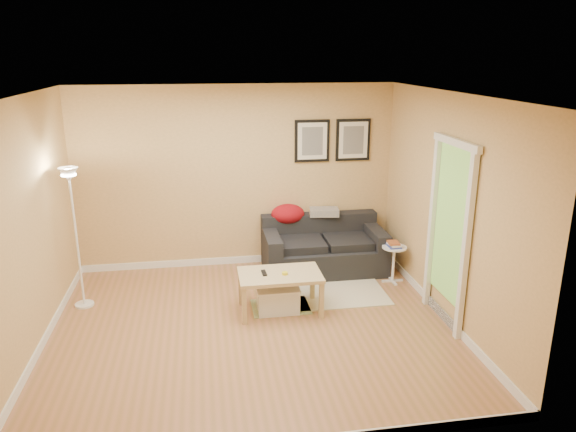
% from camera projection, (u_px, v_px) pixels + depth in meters
% --- Properties ---
extents(floor, '(4.50, 4.50, 0.00)m').
position_uv_depth(floor, '(252.00, 328.00, 6.10)').
color(floor, '#A86D48').
rests_on(floor, ground).
extents(ceiling, '(4.50, 4.50, 0.00)m').
position_uv_depth(ceiling, '(247.00, 95.00, 5.34)').
color(ceiling, white).
rests_on(ceiling, wall_back).
extents(wall_back, '(4.50, 0.00, 4.50)m').
position_uv_depth(wall_back, '(237.00, 178.00, 7.60)').
color(wall_back, tan).
rests_on(wall_back, ground).
extents(wall_front, '(4.50, 0.00, 4.50)m').
position_uv_depth(wall_front, '(276.00, 301.00, 3.83)').
color(wall_front, tan).
rests_on(wall_front, ground).
extents(wall_left, '(0.00, 4.00, 4.00)m').
position_uv_depth(wall_left, '(26.00, 230.00, 5.37)').
color(wall_left, tan).
rests_on(wall_left, ground).
extents(wall_right, '(0.00, 4.00, 4.00)m').
position_uv_depth(wall_right, '(448.00, 210.00, 6.06)').
color(wall_right, tan).
rests_on(wall_right, ground).
extents(baseboard_back, '(4.50, 0.02, 0.10)m').
position_uv_depth(baseboard_back, '(239.00, 260.00, 7.96)').
color(baseboard_back, white).
rests_on(baseboard_back, ground).
extents(baseboard_left, '(0.02, 4.00, 0.10)m').
position_uv_depth(baseboard_left, '(44.00, 340.00, 5.74)').
color(baseboard_left, white).
rests_on(baseboard_left, ground).
extents(baseboard_right, '(0.02, 4.00, 0.10)m').
position_uv_depth(baseboard_right, '(438.00, 309.00, 6.43)').
color(baseboard_right, white).
rests_on(baseboard_right, ground).
extents(sofa, '(1.70, 0.90, 0.75)m').
position_uv_depth(sofa, '(324.00, 245.00, 7.61)').
color(sofa, black).
rests_on(sofa, ground).
extents(red_throw, '(0.48, 0.36, 0.28)m').
position_uv_depth(red_throw, '(288.00, 214.00, 7.73)').
color(red_throw, maroon).
rests_on(red_throw, sofa).
extents(plaid_throw, '(0.45, 0.32, 0.10)m').
position_uv_depth(plaid_throw, '(324.00, 212.00, 7.80)').
color(plaid_throw, tan).
rests_on(plaid_throw, sofa).
extents(framed_print_left, '(0.50, 0.04, 0.60)m').
position_uv_depth(framed_print_left, '(312.00, 141.00, 7.60)').
color(framed_print_left, black).
rests_on(framed_print_left, wall_back).
extents(framed_print_right, '(0.50, 0.04, 0.60)m').
position_uv_depth(framed_print_right, '(353.00, 140.00, 7.69)').
color(framed_print_right, black).
rests_on(framed_print_right, wall_back).
extents(area_rug, '(1.25, 0.85, 0.01)m').
position_uv_depth(area_rug, '(337.00, 294.00, 6.94)').
color(area_rug, beige).
rests_on(area_rug, ground).
extents(green_runner, '(0.70, 0.50, 0.01)m').
position_uv_depth(green_runner, '(281.00, 307.00, 6.59)').
color(green_runner, '#668C4C').
rests_on(green_runner, ground).
extents(coffee_table, '(1.10, 0.83, 0.49)m').
position_uv_depth(coffee_table, '(280.00, 292.00, 6.43)').
color(coffee_table, tan).
rests_on(coffee_table, ground).
extents(remote_control, '(0.06, 0.16, 0.02)m').
position_uv_depth(remote_control, '(264.00, 273.00, 6.35)').
color(remote_control, black).
rests_on(remote_control, coffee_table).
extents(tape_roll, '(0.07, 0.07, 0.03)m').
position_uv_depth(tape_roll, '(285.00, 273.00, 6.32)').
color(tape_roll, yellow).
rests_on(tape_roll, coffee_table).
extents(storage_bin, '(0.51, 0.37, 0.31)m').
position_uv_depth(storage_bin, '(278.00, 298.00, 6.47)').
color(storage_bin, white).
rests_on(storage_bin, ground).
extents(side_table, '(0.33, 0.33, 0.51)m').
position_uv_depth(side_table, '(393.00, 264.00, 7.26)').
color(side_table, white).
rests_on(side_table, ground).
extents(book_stack, '(0.17, 0.22, 0.07)m').
position_uv_depth(book_stack, '(394.00, 244.00, 7.18)').
color(book_stack, '#314193').
rests_on(book_stack, side_table).
extents(floor_lamp, '(0.23, 0.23, 1.75)m').
position_uv_depth(floor_lamp, '(77.00, 243.00, 6.40)').
color(floor_lamp, white).
rests_on(floor_lamp, ground).
extents(doorway, '(0.12, 1.01, 2.13)m').
position_uv_depth(doorway, '(448.00, 237.00, 5.99)').
color(doorway, white).
rests_on(doorway, ground).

